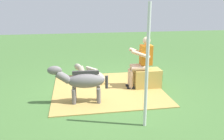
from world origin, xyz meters
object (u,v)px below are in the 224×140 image
at_px(hay_bale, 147,78).
at_px(tent_pole_left, 147,68).
at_px(soda_bottle, 162,77).
at_px(pony_lying, 91,75).
at_px(pony_standing, 82,81).
at_px(person_seated, 141,60).

relative_size(hay_bale, tent_pole_left, 0.32).
height_order(soda_bottle, tent_pole_left, tent_pole_left).
bearing_deg(pony_lying, tent_pole_left, 105.93).
distance_m(hay_bale, pony_standing, 1.94).
distance_m(person_seated, soda_bottle, 1.10).
bearing_deg(tent_pole_left, pony_lying, -74.07).
relative_size(pony_lying, tent_pole_left, 0.55).
relative_size(hay_bale, soda_bottle, 2.99).
relative_size(person_seated, pony_lying, 1.11).
xyz_separation_m(pony_standing, pony_lying, (-0.33, -1.48, -0.35)).
bearing_deg(pony_standing, soda_bottle, -153.99).
xyz_separation_m(pony_standing, tent_pole_left, (-1.10, 1.23, 0.59)).
distance_m(hay_bale, person_seated, 0.55).
height_order(pony_standing, soda_bottle, pony_standing).
height_order(person_seated, soda_bottle, person_seated).
bearing_deg(tent_pole_left, soda_bottle, -118.01).
relative_size(person_seated, tent_pole_left, 0.62).
height_order(person_seated, pony_lying, person_seated).
relative_size(pony_standing, soda_bottle, 5.59).
bearing_deg(person_seated, pony_standing, 24.72).
xyz_separation_m(person_seated, pony_standing, (1.61, 0.74, -0.24)).
bearing_deg(pony_lying, pony_standing, 77.52).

